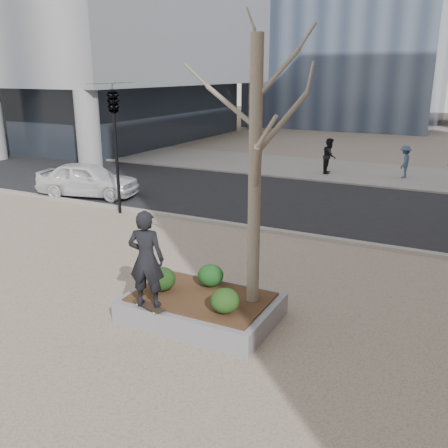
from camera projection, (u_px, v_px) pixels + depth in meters
The scene contains 15 objects.
ground at pixel (161, 308), 10.68m from camera, with size 120.00×120.00×0.00m, color gray.
street at pixel (306, 203), 19.21m from camera, with size 60.00×8.00×0.02m, color black.
far_sidewalk at pixel (349, 172), 25.17m from camera, with size 60.00×6.00×0.02m, color gray.
planter at pixel (202, 308), 10.18m from camera, with size 3.00×2.00×0.45m, color gray.
planter_mulch at pixel (201, 297), 10.11m from camera, with size 2.70×1.70×0.04m, color #382314.
sycamore_tree at pixel (256, 133), 8.96m from camera, with size 2.80×2.80×6.60m, color gray, non-canonical shape.
shrub_left at pixel (162, 279), 10.31m from camera, with size 0.58×0.58×0.49m, color #183310.
shrub_middle at pixel (211, 275), 10.52m from camera, with size 0.55×0.55×0.47m, color #133D16.
shrub_right at pixel (225, 301), 9.36m from camera, with size 0.56×0.56×0.47m, color #173310.
skateboard at pixel (149, 307), 9.65m from camera, with size 0.78×0.20×0.07m, color black, non-canonical shape.
skateboarder at pixel (146, 259), 9.36m from camera, with size 0.69×0.45×1.90m, color black.
police_car at pixel (88, 179), 19.98m from camera, with size 1.63×4.06×1.38m, color white.
pedestrian_a at pixel (329, 156), 24.46m from camera, with size 0.84×0.65×1.72m, color black.
pedestrian_b at pixel (405, 162), 23.42m from camera, with size 0.99×0.57×1.54m, color #3C516C.
traffic_light_near at pixel (116, 150), 17.18m from camera, with size 0.60×2.48×4.50m, color black, non-canonical shape.
Camera 1 is at (5.59, -8.03, 4.84)m, focal length 40.00 mm.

